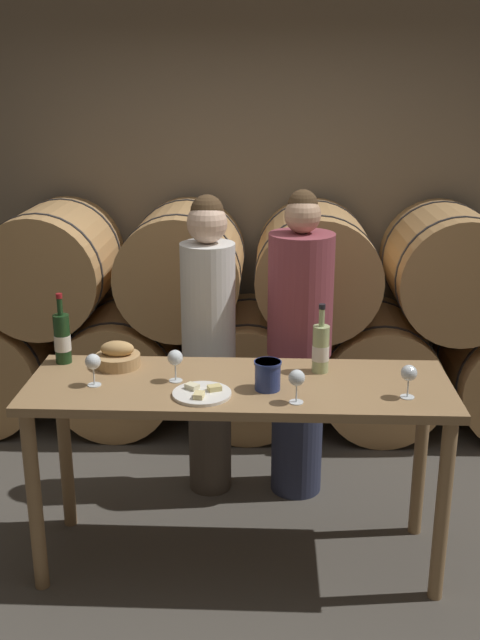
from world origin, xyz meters
name	(u,v)px	position (x,y,z in m)	size (l,w,h in m)	color
ground_plane	(239,557)	(0.00, 0.00, 0.00)	(10.00, 10.00, 0.00)	#4C473F
stone_wall_back	(252,167)	(0.00, 2.09, 1.60)	(10.00, 0.12, 3.20)	#7F705B
barrel_stack	(249,323)	(0.00, 1.54, 0.67)	(4.09, 0.86, 1.43)	tan
tasting_table	(239,409)	(0.00, 0.00, 0.77)	(1.87, 0.62, 0.90)	#99754C
person_left	(209,342)	(-0.19, 0.65, 0.86)	(0.28, 0.28, 1.63)	#4C4238
person_right	(299,346)	(0.29, 0.65, 0.84)	(0.34, 0.34, 1.66)	#2D334C
wine_bottle_red	(62,338)	(-0.83, 0.21, 1.02)	(0.08, 0.08, 0.34)	#193819
wine_bottle_white	(321,348)	(0.36, 0.15, 1.01)	(0.08, 0.08, 0.32)	#ADBC7F
blue_crock	(268,374)	(0.13, -0.07, 0.97)	(0.12, 0.12, 0.13)	navy
bread_basket	(118,357)	(-0.57, 0.17, 0.95)	(0.21, 0.21, 0.12)	tan
cheese_plate	(202,393)	(-0.15, -0.14, 0.91)	(0.25, 0.25, 0.04)	white
wine_glass_far_left	(93,363)	(-0.63, -0.06, 1.01)	(0.07, 0.07, 0.14)	white
wine_glass_left	(175,359)	(-0.28, 0.01, 1.01)	(0.07, 0.07, 0.14)	white
wine_glass_center	(297,379)	(0.25, -0.20, 1.01)	(0.07, 0.07, 0.14)	white
wine_glass_right	(409,374)	(0.71, -0.13, 1.01)	(0.07, 0.07, 0.14)	white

